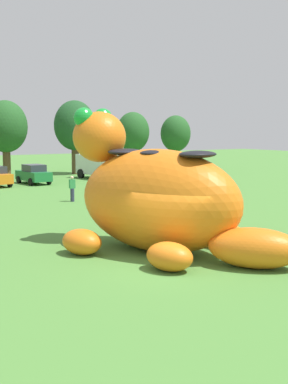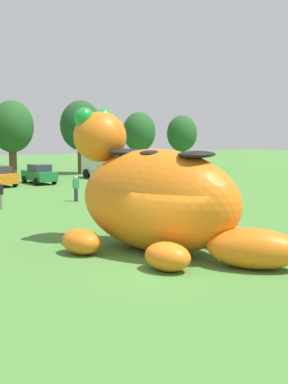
{
  "view_description": "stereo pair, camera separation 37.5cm",
  "coord_description": "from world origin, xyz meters",
  "px_view_note": "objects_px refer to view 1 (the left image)",
  "views": [
    {
      "loc": [
        -9.6,
        -14.04,
        4.72
      ],
      "look_at": [
        1.13,
        2.92,
        2.23
      ],
      "focal_mm": 46.69,
      "sensor_mm": 36.0,
      "label": 1
    },
    {
      "loc": [
        -9.28,
        -14.24,
        4.72
      ],
      "look_at": [
        1.13,
        2.92,
        2.23
      ],
      "focal_mm": 46.69,
      "sensor_mm": 36.0,
      "label": 2
    }
  ],
  "objects_px": {
    "giant_inflatable_creature": "(158,199)",
    "car_green": "(34,174)",
    "box_truck": "(104,163)",
    "spectator_near_inflatable": "(72,189)"
  },
  "relations": [
    {
      "from": "giant_inflatable_creature",
      "to": "car_green",
      "type": "relative_size",
      "value": 2.33
    },
    {
      "from": "box_truck",
      "to": "spectator_near_inflatable",
      "type": "bearing_deg",
      "value": -125.85
    },
    {
      "from": "giant_inflatable_creature",
      "to": "spectator_near_inflatable",
      "type": "bearing_deg",
      "value": 79.02
    },
    {
      "from": "car_green",
      "to": "box_truck",
      "type": "distance_m",
      "value": 7.19
    },
    {
      "from": "giant_inflatable_creature",
      "to": "spectator_near_inflatable",
      "type": "distance_m",
      "value": 14.69
    },
    {
      "from": "giant_inflatable_creature",
      "to": "box_truck",
      "type": "height_order",
      "value": "giant_inflatable_creature"
    },
    {
      "from": "car_green",
      "to": "spectator_near_inflatable",
      "type": "xyz_separation_m",
      "value": [
        -1.67,
        -11.97,
        -0.01
      ]
    },
    {
      "from": "box_truck",
      "to": "spectator_near_inflatable",
      "type": "xyz_separation_m",
      "value": [
        -8.83,
        -12.21,
        -0.75
      ]
    },
    {
      "from": "giant_inflatable_creature",
      "to": "spectator_near_inflatable",
      "type": "relative_size",
      "value": 5.77
    },
    {
      "from": "giant_inflatable_creature",
      "to": "box_truck",
      "type": "relative_size",
      "value": 1.48
    }
  ]
}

